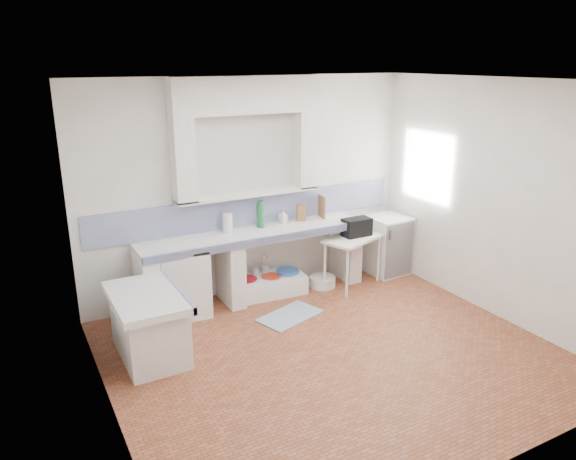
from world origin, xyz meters
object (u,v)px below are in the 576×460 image
sink (270,286)px  side_table (352,261)px  stove (183,282)px  fridge (387,245)px

sink → side_table: side_table is taller
side_table → sink: bearing=145.8°
stove → sink: size_ratio=0.90×
sink → side_table: bearing=-10.6°
side_table → fridge: size_ratio=1.00×
sink → side_table: 1.18m
stove → sink: bearing=6.5°
stove → side_table: 2.32m
sink → side_table: (1.11, -0.29, 0.24)m
sink → fridge: size_ratio=1.08×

